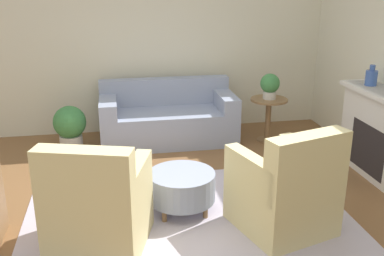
% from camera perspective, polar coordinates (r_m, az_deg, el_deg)
% --- Properties ---
extents(ground_plane, '(16.00, 16.00, 0.00)m').
position_cam_1_polar(ground_plane, '(4.68, -0.61, -11.00)').
color(ground_plane, brown).
extents(wall_back, '(9.61, 0.12, 2.80)m').
position_cam_1_polar(wall_back, '(6.96, -4.71, 11.10)').
color(wall_back, beige).
rests_on(wall_back, ground_plane).
extents(rug, '(3.26, 2.05, 0.01)m').
position_cam_1_polar(rug, '(4.68, -0.61, -10.94)').
color(rug, '#BCB2C1').
rests_on(rug, ground_plane).
extents(couch, '(1.94, 0.91, 0.87)m').
position_cam_1_polar(couch, '(6.60, -3.11, 1.14)').
color(couch, '#8E99B2').
rests_on(couch, ground_plane).
extents(armchair_left, '(1.00, 1.02, 1.04)m').
position_cam_1_polar(armchair_left, '(4.06, -11.89, -9.95)').
color(armchair_left, beige).
rests_on(armchair_left, rug).
extents(armchair_right, '(1.00, 1.02, 1.04)m').
position_cam_1_polar(armchair_right, '(4.34, 11.83, -7.97)').
color(armchair_right, beige).
rests_on(armchair_right, rug).
extents(ottoman_table, '(0.69, 0.69, 0.41)m').
position_cam_1_polar(ottoman_table, '(4.65, -1.32, -7.40)').
color(ottoman_table, '#8E99B2').
rests_on(ottoman_table, rug).
extents(side_table, '(0.53, 0.53, 0.65)m').
position_cam_1_polar(side_table, '(6.62, 9.67, 1.97)').
color(side_table, olive).
rests_on(side_table, ground_plane).
extents(fireplace, '(0.44, 1.40, 1.05)m').
position_cam_1_polar(fireplace, '(5.77, 23.05, -0.64)').
color(fireplace, silver).
rests_on(fireplace, ground_plane).
extents(vase_mantel_near, '(0.14, 0.14, 0.25)m').
position_cam_1_polar(vase_mantel_near, '(5.90, 21.81, 6.00)').
color(vase_mantel_near, '#38569E').
rests_on(vase_mantel_near, fireplace).
extents(potted_plant_on_side_table, '(0.28, 0.28, 0.36)m').
position_cam_1_polar(potted_plant_on_side_table, '(6.51, 9.87, 5.39)').
color(potted_plant_on_side_table, beige).
rests_on(potted_plant_on_side_table, side_table).
extents(potted_plant_floor, '(0.45, 0.45, 0.63)m').
position_cam_1_polar(potted_plant_floor, '(6.44, -15.24, 0.25)').
color(potted_plant_floor, beige).
rests_on(potted_plant_floor, ground_plane).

